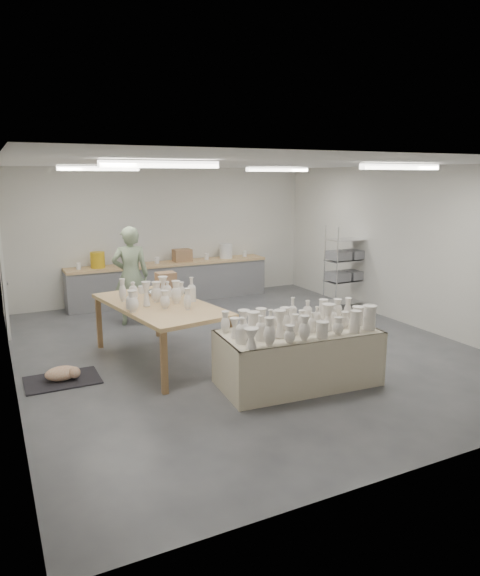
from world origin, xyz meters
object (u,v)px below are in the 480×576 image
red_stool (129,307)px  work_table (159,301)px  potter (131,276)px  drying_table (298,354)px

red_stool → work_table: bearing=-92.4°
potter → red_stool: 0.74m
drying_table → potter: 4.16m
drying_table → work_table: work_table is taller
work_table → red_stool: size_ratio=7.95×
potter → red_stool: potter is taller
potter → red_stool: size_ratio=5.77×
work_table → potter: (0.10, 2.11, 0.03)m
work_table → red_stool: 2.47m
red_stool → potter: bearing=-90.0°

